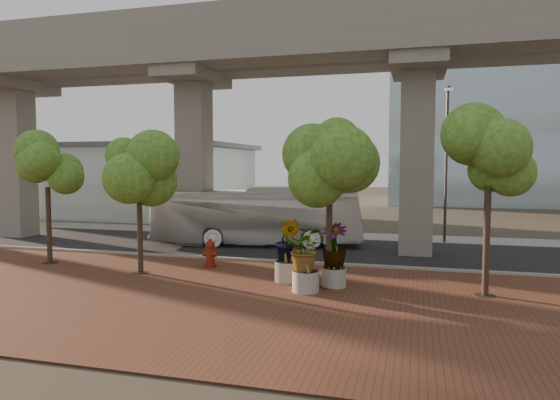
# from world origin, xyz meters

# --- Properties ---
(ground) EXTENTS (160.00, 160.00, 0.00)m
(ground) POSITION_xyz_m (0.00, 0.00, 0.00)
(ground) COLOR #322E25
(ground) RESTS_ON ground
(brick_plaza) EXTENTS (70.00, 13.00, 0.06)m
(brick_plaza) POSITION_xyz_m (0.00, -8.00, 0.03)
(brick_plaza) COLOR brown
(brick_plaza) RESTS_ON ground
(asphalt_road) EXTENTS (90.00, 8.00, 0.04)m
(asphalt_road) POSITION_xyz_m (0.00, 2.00, 0.02)
(asphalt_road) COLOR black
(asphalt_road) RESTS_ON ground
(curb_strip) EXTENTS (70.00, 0.25, 0.16)m
(curb_strip) POSITION_xyz_m (0.00, -2.00, 0.08)
(curb_strip) COLOR gray
(curb_strip) RESTS_ON ground
(far_sidewalk) EXTENTS (90.00, 3.00, 0.06)m
(far_sidewalk) POSITION_xyz_m (0.00, 7.50, 0.03)
(far_sidewalk) COLOR gray
(far_sidewalk) RESTS_ON ground
(transit_viaduct) EXTENTS (72.00, 5.60, 12.40)m
(transit_viaduct) POSITION_xyz_m (0.00, 2.00, 7.29)
(transit_viaduct) COLOR gray
(transit_viaduct) RESTS_ON ground
(station_pavilion) EXTENTS (23.00, 13.00, 6.30)m
(station_pavilion) POSITION_xyz_m (-20.00, 16.00, 3.22)
(station_pavilion) COLOR silver
(station_pavilion) RESTS_ON ground
(transit_bus) EXTENTS (11.90, 4.73, 3.23)m
(transit_bus) POSITION_xyz_m (-2.53, 2.63, 1.62)
(transit_bus) COLOR silver
(transit_bus) RESTS_ON ground
(fire_hydrant) EXTENTS (0.62, 0.55, 1.23)m
(fire_hydrant) POSITION_xyz_m (-2.57, -3.87, 0.65)
(fire_hydrant) COLOR maroon
(fire_hydrant) RESTS_ON ground
(planter_front) EXTENTS (2.08, 2.08, 2.29)m
(planter_front) POSITION_xyz_m (2.33, -6.86, 1.45)
(planter_front) COLOR #9B988C
(planter_front) RESTS_ON ground
(planter_right) EXTENTS (2.17, 2.17, 2.32)m
(planter_right) POSITION_xyz_m (3.16, -5.88, 1.47)
(planter_right) COLOR #A3A093
(planter_right) RESTS_ON ground
(planter_left) EXTENTS (2.19, 2.19, 2.41)m
(planter_left) POSITION_xyz_m (1.33, -5.54, 1.52)
(planter_left) COLOR gray
(planter_left) RESTS_ON ground
(street_tree_far_west) EXTENTS (3.22, 3.22, 5.86)m
(street_tree_far_west) POSITION_xyz_m (-9.94, -4.91, 4.42)
(street_tree_far_west) COLOR #403324
(street_tree_far_west) RESTS_ON ground
(street_tree_near_west) EXTENTS (3.37, 3.37, 5.71)m
(street_tree_near_west) POSITION_xyz_m (-4.87, -5.68, 4.21)
(street_tree_near_west) COLOR #403324
(street_tree_near_west) RESTS_ON ground
(street_tree_near_east) EXTENTS (3.96, 3.96, 6.32)m
(street_tree_near_east) POSITION_xyz_m (3.01, -6.02, 4.55)
(street_tree_near_east) COLOR #403324
(street_tree_near_east) RESTS_ON ground
(street_tree_far_east) EXTENTS (3.39, 3.39, 6.23)m
(street_tree_far_east) POSITION_xyz_m (8.33, -5.73, 4.72)
(street_tree_far_east) COLOR #403324
(street_tree_far_east) RESTS_ON ground
(streetlamp_west) EXTENTS (0.38, 1.12, 7.71)m
(streetlamp_west) POSITION_xyz_m (-8.63, 7.33, 4.50)
(streetlamp_west) COLOR #313136
(streetlamp_west) RESTS_ON ground
(streetlamp_east) EXTENTS (0.43, 1.27, 8.74)m
(streetlamp_east) POSITION_xyz_m (7.61, 6.14, 5.10)
(streetlamp_east) COLOR #313036
(streetlamp_east) RESTS_ON ground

